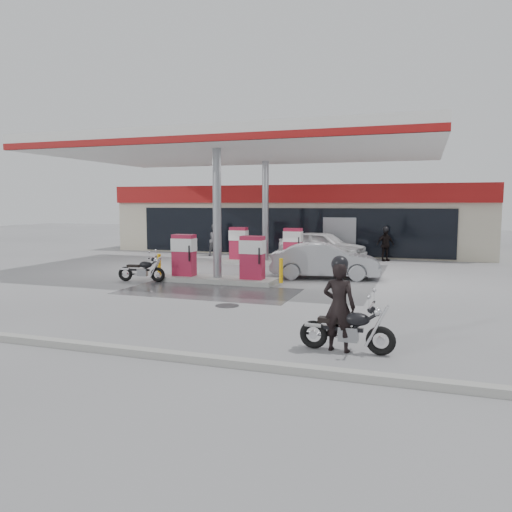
# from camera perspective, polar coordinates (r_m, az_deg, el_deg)

# --- Properties ---
(ground) EXTENTS (90.00, 90.00, 0.00)m
(ground) POSITION_cam_1_polar(r_m,az_deg,el_deg) (17.23, -7.01, -3.95)
(ground) COLOR gray
(ground) RESTS_ON ground
(wet_patch) EXTENTS (6.00, 3.00, 0.00)m
(wet_patch) POSITION_cam_1_polar(r_m,az_deg,el_deg) (17.03, -5.49, -4.05)
(wet_patch) COLOR #4C4C4F
(wet_patch) RESTS_ON ground
(drain_cover) EXTENTS (0.70, 0.70, 0.01)m
(drain_cover) POSITION_cam_1_polar(r_m,az_deg,el_deg) (14.64, -3.32, -5.69)
(drain_cover) COLOR #38383A
(drain_cover) RESTS_ON ground
(kerb) EXTENTS (28.00, 0.25, 0.15)m
(kerb) POSITION_cam_1_polar(r_m,az_deg,el_deg) (11.47, -22.53, -9.10)
(kerb) COLOR gray
(kerb) RESTS_ON ground
(store_building) EXTENTS (22.00, 8.22, 4.00)m
(store_building) POSITION_cam_1_polar(r_m,az_deg,el_deg) (32.10, 5.39, 4.31)
(store_building) COLOR beige
(store_building) RESTS_ON ground
(canopy) EXTENTS (16.00, 10.02, 5.51)m
(canopy) POSITION_cam_1_polar(r_m,az_deg,el_deg) (21.71, -1.35, 12.12)
(canopy) COLOR silver
(canopy) RESTS_ON ground
(pump_island_near) EXTENTS (5.14, 1.30, 1.78)m
(pump_island_near) POSITION_cam_1_polar(r_m,az_deg,el_deg) (18.93, -4.42, -0.85)
(pump_island_near) COLOR #9E9E99
(pump_island_near) RESTS_ON ground
(pump_island_far) EXTENTS (5.14, 1.30, 1.78)m
(pump_island_far) POSITION_cam_1_polar(r_m,az_deg,el_deg) (24.53, 1.07, 0.75)
(pump_island_far) COLOR #9E9E99
(pump_island_far) RESTS_ON ground
(main_motorcycle) EXTENTS (1.94, 0.75, 1.00)m
(main_motorcycle) POSITION_cam_1_polar(r_m,az_deg,el_deg) (10.28, 10.49, -8.37)
(main_motorcycle) COLOR black
(main_motorcycle) RESTS_ON ground
(biker_main) EXTENTS (0.72, 0.52, 1.83)m
(biker_main) POSITION_cam_1_polar(r_m,az_deg,el_deg) (10.20, 9.47, -5.73)
(biker_main) COLOR black
(biker_main) RESTS_ON ground
(parked_motorcycle) EXTENTS (1.85, 0.71, 0.95)m
(parked_motorcycle) POSITION_cam_1_polar(r_m,az_deg,el_deg) (19.48, -12.87, -1.64)
(parked_motorcycle) COLOR black
(parked_motorcycle) RESTS_ON ground
(sedan_white) EXTENTS (4.81, 2.56, 1.56)m
(sedan_white) POSITION_cam_1_polar(r_m,az_deg,el_deg) (26.06, 7.61, 1.17)
(sedan_white) COLOR silver
(sedan_white) RESTS_ON ground
(attendant) EXTENTS (0.98, 1.08, 1.80)m
(attendant) POSITION_cam_1_polar(r_m,az_deg,el_deg) (28.49, -4.67, 1.86)
(attendant) COLOR #545458
(attendant) RESTS_ON ground
(hatchback_silver) EXTENTS (4.48, 2.27, 1.41)m
(hatchback_silver) POSITION_cam_1_polar(r_m,az_deg,el_deg) (19.96, 7.87, -0.54)
(hatchback_silver) COLOR #A1A4A9
(hatchback_silver) RESTS_ON ground
(parked_car_left) EXTENTS (3.99, 2.23, 1.09)m
(parked_car_left) POSITION_cam_1_polar(r_m,az_deg,el_deg) (34.14, -12.00, 1.85)
(parked_car_left) COLOR #B1B4B9
(parked_car_left) RESTS_ON ground
(biker_walking) EXTENTS (1.05, 0.91, 1.69)m
(biker_walking) POSITION_cam_1_polar(r_m,az_deg,el_deg) (26.51, 14.55, 1.25)
(biker_walking) COLOR black
(biker_walking) RESTS_ON ground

